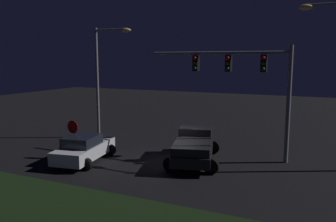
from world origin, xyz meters
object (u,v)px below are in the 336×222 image
(car_sedan, at_px, (84,148))
(traffic_signal_gantry, at_px, (245,74))
(stop_sign, at_px, (73,132))
(pickup_truck, at_px, (194,144))
(street_lamp_left, at_px, (104,69))

(car_sedan, relative_size, traffic_signal_gantry, 0.56)
(traffic_signal_gantry, xyz_separation_m, stop_sign, (-8.95, -4.22, -3.34))
(pickup_truck, height_order, car_sedan, pickup_truck)
(pickup_truck, distance_m, stop_sign, 7.07)
(pickup_truck, xyz_separation_m, stop_sign, (-6.64, -2.36, 0.56))
(pickup_truck, xyz_separation_m, traffic_signal_gantry, (2.31, 1.87, 3.90))
(stop_sign, bearing_deg, car_sedan, -16.66)
(car_sedan, xyz_separation_m, street_lamp_left, (-2.27, 5.36, 4.31))
(pickup_truck, height_order, street_lamp_left, street_lamp_left)
(pickup_truck, distance_m, traffic_signal_gantry, 4.90)
(car_sedan, xyz_separation_m, traffic_signal_gantry, (7.96, 4.52, 4.16))
(car_sedan, bearing_deg, traffic_signal_gantry, -70.22)
(car_sedan, height_order, traffic_signal_gantry, traffic_signal_gantry)
(pickup_truck, relative_size, street_lamp_left, 0.72)
(street_lamp_left, relative_size, stop_sign, 3.56)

